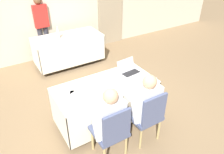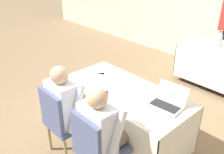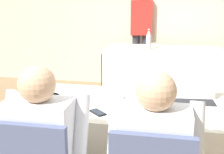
% 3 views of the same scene
% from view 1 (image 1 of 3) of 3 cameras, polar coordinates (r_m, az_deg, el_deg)
% --- Properties ---
extents(ground_plane, '(24.00, 24.00, 0.00)m').
position_cam_1_polar(ground_plane, '(3.91, -1.57, -11.12)').
color(ground_plane, '#846B4C').
extents(wall_back, '(12.00, 0.06, 2.70)m').
position_cam_1_polar(wall_back, '(5.83, -17.51, 17.38)').
color(wall_back, beige).
rests_on(wall_back, ground_plane).
extents(conference_table_near, '(1.63, 0.78, 0.74)m').
position_cam_1_polar(conference_table_near, '(3.55, -1.70, -4.48)').
color(conference_table_near, silver).
rests_on(conference_table_near, ground_plane).
extents(conference_table_far, '(1.63, 0.78, 0.74)m').
position_cam_1_polar(conference_table_far, '(5.48, -11.43, 8.59)').
color(conference_table_far, silver).
rests_on(conference_table_far, ground_plane).
extents(laptop, '(0.38, 0.32, 0.21)m').
position_cam_1_polar(laptop, '(3.75, 4.58, 1.64)').
color(laptop, '#B7B7BC').
rests_on(laptop, conference_table_near).
extents(cell_phone, '(0.14, 0.13, 0.01)m').
position_cam_1_polar(cell_phone, '(3.25, -1.18, -4.30)').
color(cell_phone, black).
rests_on(cell_phone, conference_table_near).
extents(paper_beside_laptop, '(0.32, 0.36, 0.00)m').
position_cam_1_polar(paper_beside_laptop, '(3.24, -9.22, -4.94)').
color(paper_beside_laptop, white).
rests_on(paper_beside_laptop, conference_table_near).
extents(paper_centre_table, '(0.31, 0.35, 0.00)m').
position_cam_1_polar(paper_centre_table, '(3.39, -12.68, -3.56)').
color(paper_centre_table, white).
rests_on(paper_centre_table, conference_table_near).
extents(water_bottle, '(0.07, 0.07, 0.28)m').
position_cam_1_polar(water_bottle, '(5.30, -13.92, 11.10)').
color(water_bottle, '#B7B7C1').
rests_on(water_bottle, conference_table_far).
extents(chair_near_left, '(0.44, 0.44, 0.90)m').
position_cam_1_polar(chair_near_left, '(3.02, -0.07, -13.91)').
color(chair_near_left, tan).
rests_on(chair_near_left, ground_plane).
extents(chair_near_right, '(0.44, 0.44, 0.90)m').
position_cam_1_polar(chair_near_right, '(3.29, 9.22, -9.73)').
color(chair_near_right, tan).
rests_on(chair_near_right, ground_plane).
extents(person_checkered_shirt, '(0.50, 0.52, 1.16)m').
position_cam_1_polar(person_checkered_shirt, '(2.97, -1.13, -10.53)').
color(person_checkered_shirt, '#665B4C').
rests_on(person_checkered_shirt, ground_plane).
extents(person_white_shirt, '(0.50, 0.52, 1.16)m').
position_cam_1_polar(person_white_shirt, '(3.25, 8.31, -6.62)').
color(person_white_shirt, '#665B4C').
rests_on(person_white_shirt, ground_plane).
extents(person_red_shirt, '(0.36, 0.23, 1.59)m').
position_cam_1_polar(person_red_shirt, '(5.89, -17.94, 12.97)').
color(person_red_shirt, '#33333D').
rests_on(person_red_shirt, ground_plane).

